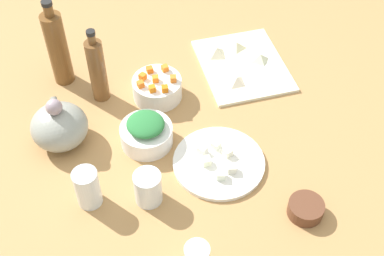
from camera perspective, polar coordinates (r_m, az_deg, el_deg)
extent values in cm
cube|color=#AB7D4A|center=(146.22, 0.00, -1.70)|extent=(190.00, 190.00, 3.00)
cube|color=white|center=(167.22, 5.58, 6.85)|extent=(32.07, 26.87, 1.00)
cylinder|color=white|center=(139.44, 2.95, -3.79)|extent=(24.67, 24.67, 1.20)
cylinder|color=white|center=(143.00, -5.00, -0.76)|extent=(14.44, 14.44, 5.77)
cylinder|color=white|center=(155.13, -3.83, 4.37)|extent=(14.62, 14.62, 6.40)
cylinder|color=brown|center=(132.20, 12.36, -8.63)|extent=(8.89, 8.89, 3.81)
ellipsoid|color=gray|center=(145.12, -14.33, 0.15)|extent=(15.66, 15.53, 11.58)
sphere|color=#9C8894|center=(139.79, -14.90, 2.22)|extent=(4.38, 4.38, 4.38)
cylinder|color=gray|center=(148.80, -14.78, 2.34)|extent=(5.38, 2.00, 3.93)
cylinder|color=brown|center=(152.40, -10.32, 6.16)|extent=(5.01, 5.01, 20.31)
cylinder|color=brown|center=(145.04, -10.94, 9.57)|extent=(2.25, 2.25, 2.93)
cylinder|color=black|center=(143.79, -11.06, 10.21)|extent=(2.50, 2.50, 1.20)
cylinder|color=brown|center=(159.62, -14.49, 8.36)|extent=(6.13, 6.13, 23.75)
cylinder|color=brown|center=(151.59, -15.47, 12.32)|extent=(2.76, 2.76, 3.57)
cylinder|color=black|center=(150.27, -15.66, 13.05)|extent=(3.07, 3.07, 1.20)
cylinder|color=white|center=(129.82, -4.85, -6.54)|extent=(7.01, 7.01, 9.31)
cylinder|color=white|center=(130.68, -11.39, -6.44)|extent=(6.25, 6.25, 11.29)
cube|color=orange|center=(149.16, -4.38, 4.32)|extent=(1.81, 1.81, 1.80)
cube|color=orange|center=(151.88, -2.07, 5.43)|extent=(2.16, 2.16, 1.80)
cube|color=orange|center=(153.16, -5.44, 5.65)|extent=(2.52, 2.52, 1.80)
cube|color=orange|center=(155.38, -2.99, 6.57)|extent=(2.05, 2.05, 1.80)
cube|color=orange|center=(152.12, -4.03, 5.41)|extent=(2.11, 2.11, 1.80)
cube|color=orange|center=(148.91, -2.99, 4.32)|extent=(2.05, 2.05, 1.80)
cube|color=orange|center=(155.16, -4.66, 6.38)|extent=(1.87, 1.87, 1.80)
cube|color=orange|center=(150.80, -5.67, 4.80)|extent=(2.08, 2.08, 1.80)
ellipsoid|color=#2A7538|center=(139.68, -5.12, 0.44)|extent=(14.02, 13.90, 3.15)
cube|color=white|center=(139.55, 3.93, -2.69)|extent=(2.83, 2.83, 2.20)
cube|color=white|center=(137.41, 1.58, -3.66)|extent=(2.22, 2.22, 2.20)
cube|color=silver|center=(139.79, 1.16, -2.43)|extent=(3.02, 3.02, 2.20)
cube|color=white|center=(134.78, 3.20, -5.19)|extent=(2.79, 2.79, 2.20)
cube|color=white|center=(136.27, 4.39, -4.45)|extent=(2.66, 2.66, 2.20)
cube|color=white|center=(141.03, 2.65, -1.87)|extent=(3.01, 3.01, 2.20)
pyramid|color=beige|center=(168.92, 2.74, 8.40)|extent=(7.15, 7.02, 2.82)
pyramid|color=beige|center=(172.21, 4.90, 9.04)|extent=(6.05, 6.31, 2.24)
pyramid|color=beige|center=(168.06, 7.48, 7.69)|extent=(4.91, 4.87, 2.55)
pyramid|color=beige|center=(159.50, 4.92, 5.24)|extent=(6.63, 6.66, 2.25)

